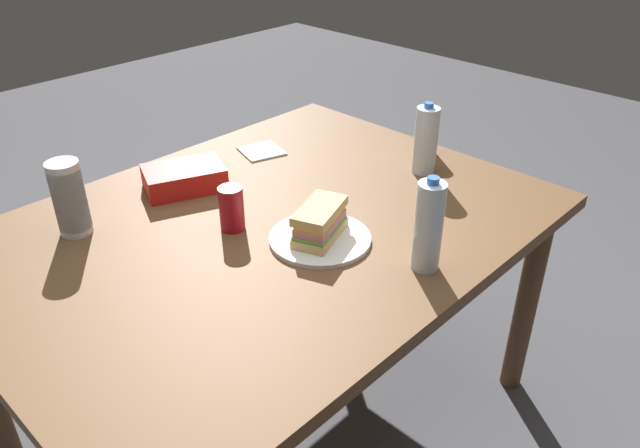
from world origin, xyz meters
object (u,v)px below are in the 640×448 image
object	(u,v)px
paper_plate	(320,239)
water_bottle_spare	(426,140)
water_bottle_tall	(428,226)
soda_can_silver	(428,137)
sandwich	(320,222)
chip_bag	(184,178)
plastic_cup_stack	(69,198)
dining_table	(268,248)
soda_can_red	(232,208)

from	to	relation	value
paper_plate	water_bottle_spare	world-z (taller)	water_bottle_spare
paper_plate	water_bottle_tall	xyz separation A→B (m)	(0.09, -0.27, 0.11)
soda_can_silver	sandwich	bearing A→B (deg)	-169.76
water_bottle_tall	soda_can_silver	world-z (taller)	water_bottle_tall
chip_bag	soda_can_silver	distance (m)	0.80
plastic_cup_stack	dining_table	bearing A→B (deg)	-40.59
paper_plate	water_bottle_spare	bearing A→B (deg)	5.22
paper_plate	plastic_cup_stack	distance (m)	0.65
soda_can_red	soda_can_silver	bearing A→B (deg)	-6.98
water_bottle_spare	paper_plate	bearing A→B (deg)	-174.78
dining_table	plastic_cup_stack	world-z (taller)	plastic_cup_stack
dining_table	soda_can_red	bearing A→B (deg)	153.51
paper_plate	soda_can_red	size ratio (longest dim) A/B	2.18
water_bottle_spare	soda_can_silver	size ratio (longest dim) A/B	1.86
water_bottle_tall	paper_plate	bearing A→B (deg)	108.58
sandwich	water_bottle_spare	xyz separation A→B (m)	(0.52, 0.04, 0.05)
sandwich	soda_can_red	xyz separation A→B (m)	(-0.12, 0.21, 0.01)
dining_table	soda_can_silver	xyz separation A→B (m)	(0.67, -0.05, 0.14)
soda_can_red	chip_bag	distance (m)	0.29
plastic_cup_stack	soda_can_silver	bearing A→B (deg)	-19.71
plastic_cup_stack	water_bottle_spare	world-z (taller)	water_bottle_spare
soda_can_silver	dining_table	bearing A→B (deg)	175.63
paper_plate	sandwich	size ratio (longest dim) A/B	1.33
plastic_cup_stack	water_bottle_tall	bearing A→B (deg)	-56.46
paper_plate	soda_can_silver	bearing A→B (deg)	10.46
soda_can_red	water_bottle_spare	world-z (taller)	water_bottle_spare
plastic_cup_stack	paper_plate	bearing A→B (deg)	-50.04
paper_plate	chip_bag	world-z (taller)	chip_bag
sandwich	water_bottle_spare	world-z (taller)	water_bottle_spare
water_bottle_tall	soda_can_silver	size ratio (longest dim) A/B	1.99
paper_plate	chip_bag	bearing A→B (deg)	97.91
dining_table	soda_can_silver	distance (m)	0.69
chip_bag	water_bottle_spare	world-z (taller)	water_bottle_spare
water_bottle_tall	water_bottle_spare	xyz separation A→B (m)	(0.43, 0.31, -0.01)
dining_table	soda_can_silver	bearing A→B (deg)	-4.37
sandwich	chip_bag	bearing A→B (deg)	98.28
sandwich	chip_bag	distance (m)	0.50
soda_can_red	soda_can_silver	world-z (taller)	same
chip_bag	water_bottle_spare	bearing A→B (deg)	165.27
sandwich	water_bottle_tall	world-z (taller)	water_bottle_tall
paper_plate	water_bottle_spare	distance (m)	0.53
dining_table	water_bottle_tall	size ratio (longest dim) A/B	6.27
soda_can_red	water_bottle_spare	size ratio (longest dim) A/B	0.54
plastic_cup_stack	water_bottle_spare	xyz separation A→B (m)	(0.94, -0.45, 0.01)
water_bottle_tall	plastic_cup_stack	size ratio (longest dim) A/B	1.20
dining_table	soda_can_silver	size ratio (longest dim) A/B	12.47
paper_plate	soda_can_silver	distance (m)	0.65
paper_plate	soda_can_silver	xyz separation A→B (m)	(0.64, 0.12, 0.05)
water_bottle_spare	soda_can_silver	world-z (taller)	water_bottle_spare
dining_table	water_bottle_spare	xyz separation A→B (m)	(0.55, -0.12, 0.19)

